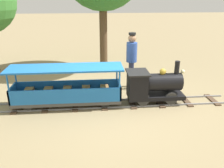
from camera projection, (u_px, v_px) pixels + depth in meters
name	position (u px, v px, depth m)	size (l,w,h in m)	color
ground_plane	(115.00, 104.00, 5.92)	(60.00, 60.00, 0.00)	#8C7A56
track	(104.00, 104.00, 5.89)	(0.67, 6.40, 0.04)	gray
locomotive	(153.00, 85.00, 5.82)	(0.63, 1.45, 1.05)	black
passenger_car	(67.00, 90.00, 5.67)	(0.73, 2.70, 0.97)	#3F3F3F
conductor_person	(132.00, 56.00, 6.62)	(0.30, 0.30, 1.62)	#282D47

